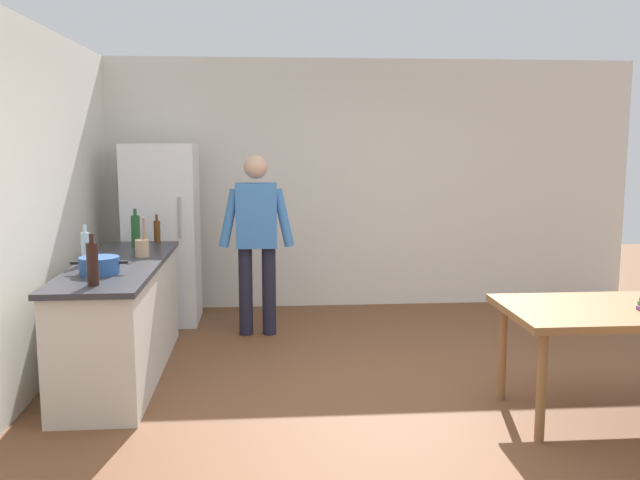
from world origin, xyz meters
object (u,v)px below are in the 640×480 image
Objects in this scene: refrigerator at (162,234)px; cooking_pot at (99,265)px; person at (257,233)px; bottle_water_clear at (86,248)px; utensil_jar at (142,247)px; bottle_beer_brown at (157,231)px; bottle_wine_dark at (92,263)px; bottle_wine_green at (136,231)px; dining_table at (611,318)px.

refrigerator is 4.50× the size of cooking_pot.
person is 5.67× the size of bottle_water_clear.
bottle_beer_brown is (0.00, 0.77, 0.03)m from utensil_jar.
bottle_wine_dark is (-1.04, -1.89, 0.07)m from person.
refrigerator reaches higher than cooking_pot.
bottle_wine_green is at bearing -164.78° from person.
refrigerator is at bearing 149.77° from person.
bottle_wine_green reaches higher than bottle_water_clear.
bottle_beer_brown is (-0.91, -0.02, 0.03)m from person.
refrigerator is 6.92× the size of bottle_beer_brown.
utensil_jar is (0.04, -1.35, 0.08)m from refrigerator.
person is (0.95, -0.55, 0.08)m from refrigerator.
refrigerator is 1.10m from person.
bottle_wine_green is at bearing -118.33° from bottle_beer_brown.
bottle_wine_green is (-3.41, 1.86, 0.37)m from dining_table.
refrigerator is 2.45m from bottle_wine_dark.
person reaches higher than cooking_pot.
utensil_jar is 1.11m from bottle_wine_dark.
cooking_pot is at bearing -96.92° from bottle_beer_brown.
cooking_pot is 1.54× the size of bottle_beer_brown.
person reaches higher than utensil_jar.
bottle_water_clear is at bearing 107.03° from bottle_wine_dark.
cooking_pot is 1.18× the size of bottle_wine_dark.
bottle_beer_brown is at bearing 61.67° from bottle_wine_green.
bottle_beer_brown is at bearing 89.87° from utensil_jar.
person is 0.91m from bottle_beer_brown.
bottle_wine_green is at bearing 151.38° from dining_table.
refrigerator is 5.29× the size of bottle_wine_green.
person is at bearing 40.34° from bottle_water_clear.
bottle_water_clear is at bearing -109.16° from bottle_beer_brown.
dining_table is 4.12× the size of bottle_wine_dark.
bottle_water_clear reaches higher than cooking_pot.
bottle_water_clear is (-0.33, -1.64, 0.13)m from refrigerator.
bottle_wine_dark is at bearing -93.86° from bottle_beer_brown.
person is 5.00× the size of bottle_wine_green.
dining_table is 3.80m from bottle_water_clear.
bottle_wine_green is at bearing 74.15° from bottle_water_clear.
utensil_jar reaches higher than dining_table.
person is at bearing -30.23° from refrigerator.
person reaches higher than bottle_wine_green.
utensil_jar is 0.94× the size of bottle_wine_dark.
person reaches higher than bottle_beer_brown.
bottle_wine_dark is at bearing -72.97° from bottle_water_clear.
bottle_wine_green reaches higher than dining_table.
bottle_beer_brown is at bearing 70.84° from bottle_water_clear.
utensil_jar is 0.53m from bottle_wine_green.
utensil_jar is 0.48m from bottle_water_clear.
bottle_wine_green reaches higher than utensil_jar.
bottle_beer_brown is 0.76× the size of bottle_wine_green.
dining_table is 3.91m from bottle_beer_brown.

